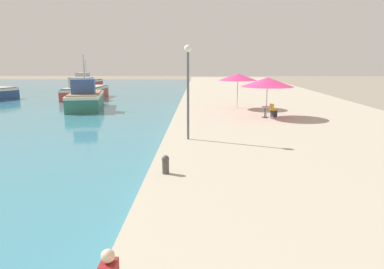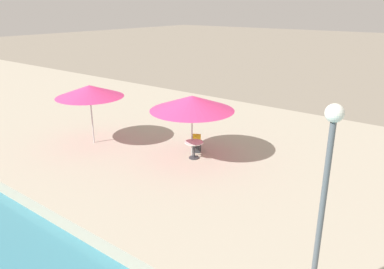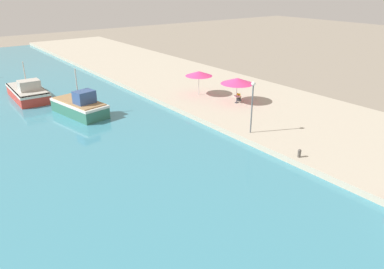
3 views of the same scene
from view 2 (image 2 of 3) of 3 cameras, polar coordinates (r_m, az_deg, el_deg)
quay_promenade at (r=27.05m, az=-20.50°, el=4.05°), size 16.00×90.00×0.53m
cafe_umbrella_pink at (r=15.55m, az=0.00°, el=4.82°), size 3.56×3.56×2.70m
cafe_umbrella_white at (r=17.82m, az=-15.35°, el=6.40°), size 3.11×3.11×2.78m
cafe_table at (r=15.91m, az=0.31°, el=-1.84°), size 0.80×0.80×0.74m
cafe_chair_left at (r=16.65m, az=0.74°, el=-1.63°), size 0.57×0.55×0.91m
lamppost at (r=7.74m, az=19.78°, el=-6.11°), size 0.36×0.36×4.56m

